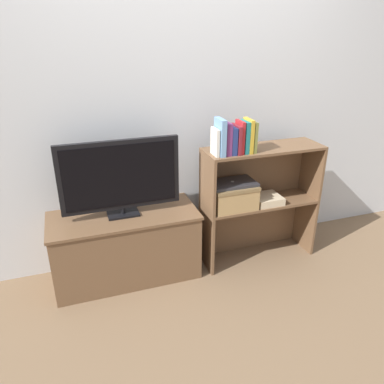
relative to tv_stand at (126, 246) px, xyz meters
name	(u,v)px	position (x,y,z in m)	size (l,w,h in m)	color
ground_plane	(198,278)	(0.49, -0.22, -0.26)	(16.00, 16.00, 0.00)	brown
wall_back	(178,107)	(0.49, 0.25, 0.94)	(10.00, 0.05, 2.40)	silver
tv_stand	(126,246)	(0.00, 0.00, 0.00)	(1.06, 0.46, 0.52)	brown
tv	(120,177)	(0.00, 0.00, 0.55)	(0.82, 0.14, 0.55)	black
bookshelf_lower_tier	(254,218)	(1.05, -0.01, 0.05)	(0.91, 0.30, 0.49)	brown
bookshelf_upper_tier	(259,165)	(1.05, -0.01, 0.51)	(0.91, 0.30, 0.44)	brown
book_ivory	(215,142)	(0.64, -0.12, 0.77)	(0.02, 0.12, 0.19)	silver
book_skyblue	(220,137)	(0.68, -0.12, 0.80)	(0.04, 0.15, 0.25)	#709ECC
book_plum	(226,138)	(0.72, -0.12, 0.78)	(0.04, 0.13, 0.22)	#6B2D66
book_navy	(232,140)	(0.76, -0.12, 0.77)	(0.04, 0.13, 0.19)	navy
book_maroon	(236,139)	(0.80, -0.12, 0.77)	(0.02, 0.15, 0.20)	maroon
book_crimson	(240,137)	(0.83, -0.12, 0.78)	(0.02, 0.12, 0.23)	#B22328
book_teal	(244,137)	(0.86, -0.12, 0.78)	(0.03, 0.13, 0.22)	#1E7075
book_mustard	(248,136)	(0.89, -0.12, 0.79)	(0.03, 0.13, 0.23)	gold
book_olive	(252,136)	(0.92, -0.12, 0.78)	(0.02, 0.13, 0.22)	olive
storage_basket_left	(232,194)	(0.81, -0.08, 0.34)	(0.34, 0.27, 0.18)	tan
laptop	(232,183)	(0.81, -0.08, 0.43)	(0.34, 0.22, 0.02)	#2D2D33
magazine_stack	(267,199)	(1.09, -0.11, 0.26)	(0.21, 0.20, 0.06)	beige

